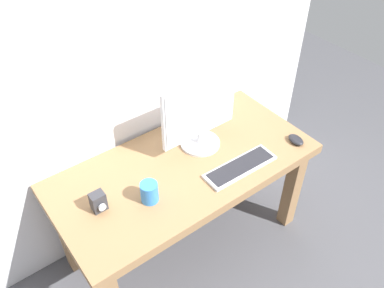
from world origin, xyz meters
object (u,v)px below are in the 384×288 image
desk (185,178)px  coffee_mug (149,192)px  mouse (296,140)px  monitor (200,114)px  audio_controller (99,202)px  keyboard_primary (240,167)px

desk → coffee_mug: (-0.28, -0.10, 0.16)m
desk → coffee_mug: bearing=-160.8°
mouse → coffee_mug: coffee_mug is taller
monitor → audio_controller: monitor is taller
keyboard_primary → audio_controller: 0.76m
keyboard_primary → audio_controller: bearing=165.0°
keyboard_primary → coffee_mug: 0.52m
keyboard_primary → coffee_mug: size_ratio=3.87×
keyboard_primary → coffee_mug: bearing=168.4°
keyboard_primary → audio_controller: audio_controller is taller
monitor → coffee_mug: 0.52m
monitor → keyboard_primary: bearing=-79.8°
desk → mouse: 0.68m
monitor → mouse: (0.45, -0.33, -0.19)m
audio_controller → coffee_mug: bearing=-22.3°
keyboard_primary → mouse: mouse is taller
desk → mouse: mouse is taller
monitor → audio_controller: bearing=-172.1°
audio_controller → desk: bearing=0.7°
mouse → keyboard_primary: bearing=-177.1°
monitor → audio_controller: (-0.68, -0.09, -0.16)m
desk → audio_controller: size_ratio=14.08×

